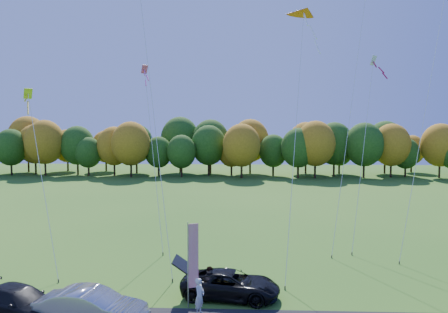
{
  "coord_description": "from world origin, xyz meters",
  "views": [
    {
      "loc": [
        1.21,
        -21.72,
        8.94
      ],
      "look_at": [
        0.0,
        6.0,
        7.0
      ],
      "focal_mm": 35.0,
      "sensor_mm": 36.0,
      "label": 1
    }
  ],
  "objects": [
    {
      "name": "ground",
      "position": [
        0.0,
        0.0,
        0.0
      ],
      "size": [
        160.0,
        160.0,
        0.0
      ],
      "primitive_type": "plane",
      "color": "#2A5E18"
    },
    {
      "name": "tree_line",
      "position": [
        0.0,
        55.0,
        0.0
      ],
      "size": [
        116.0,
        12.0,
        10.0
      ],
      "primitive_type": null,
      "color": "#1E4711",
      "rests_on": "ground"
    },
    {
      "name": "black_suv",
      "position": [
        0.59,
        0.43,
        0.71
      ],
      "size": [
        5.41,
        3.1,
        1.42
      ],
      "primitive_type": "imported",
      "rotation": [
        0.0,
        0.0,
        1.42
      ],
      "color": "black",
      "rests_on": "ground"
    },
    {
      "name": "silver_sedan",
      "position": [
        -5.54,
        -3.02,
        0.82
      ],
      "size": [
        5.2,
        2.49,
        1.64
      ],
      "primitive_type": "imported",
      "rotation": [
        0.0,
        0.0,
        1.42
      ],
      "color": "#ACADB1",
      "rests_on": "ground"
    },
    {
      "name": "dark_truck_a",
      "position": [
        -9.22,
        -2.33,
        0.72
      ],
      "size": [
        5.37,
        3.7,
        1.44
      ],
      "primitive_type": "imported",
      "rotation": [
        0.0,
        0.0,
        1.2
      ],
      "color": "black",
      "rests_on": "ground"
    },
    {
      "name": "person_tailgate_a",
      "position": [
        -0.83,
        -1.63,
        0.88
      ],
      "size": [
        0.62,
        0.75,
        1.76
      ],
      "primitive_type": "imported",
      "rotation": [
        0.0,
        0.0,
        1.22
      ],
      "color": "silver",
      "rests_on": "ground"
    },
    {
      "name": "person_tailgate_b",
      "position": [
        -0.47,
        0.37,
        0.83
      ],
      "size": [
        0.92,
        1.0,
        1.67
      ],
      "primitive_type": "imported",
      "rotation": [
        0.0,
        0.0,
        1.13
      ],
      "color": "gray",
      "rests_on": "ground"
    },
    {
      "name": "feather_flag",
      "position": [
        -1.27,
        -0.76,
        2.61
      ],
      "size": [
        0.53,
        0.28,
        4.27
      ],
      "color": "#999999",
      "rests_on": "ground"
    },
    {
      "name": "kite_delta_blue",
      "position": [
        -5.29,
        7.32,
        14.64
      ],
      "size": [
        6.62,
        10.65,
        30.35
      ],
      "color": "#4C3F33",
      "rests_on": "ground"
    },
    {
      "name": "kite_parafoil_orange",
      "position": [
        10.25,
        13.19,
        15.26
      ],
      "size": [
        7.68,
        11.77,
        30.88
      ],
      "color": "#4C3F33",
      "rests_on": "ground"
    },
    {
      "name": "kite_delta_red",
      "position": [
        4.66,
        6.73,
        9.12
      ],
      "size": [
        3.39,
        10.67,
        18.7
      ],
      "color": "#4C3F33",
      "rests_on": "ground"
    },
    {
      "name": "kite_parafoil_rainbow",
      "position": [
        13.92,
        9.32,
        10.24
      ],
      "size": [
        6.6,
        6.27,
        20.69
      ],
      "color": "#4C3F33",
      "rests_on": "ground"
    },
    {
      "name": "kite_diamond_yellow",
      "position": [
        -11.44,
        5.0,
        5.69
      ],
      "size": [
        4.84,
        6.17,
        11.87
      ],
      "color": "#4C3F33",
      "rests_on": "ground"
    },
    {
      "name": "kite_diamond_white",
      "position": [
        10.34,
        11.65,
        7.28
      ],
      "size": [
        3.77,
        7.29,
        15.09
      ],
      "color": "#4C3F33",
      "rests_on": "ground"
    },
    {
      "name": "kite_diamond_pink",
      "position": [
        -5.54,
        10.62,
        6.88
      ],
      "size": [
        3.02,
        6.29,
        14.17
      ],
      "color": "#4C3F33",
      "rests_on": "ground"
    }
  ]
}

